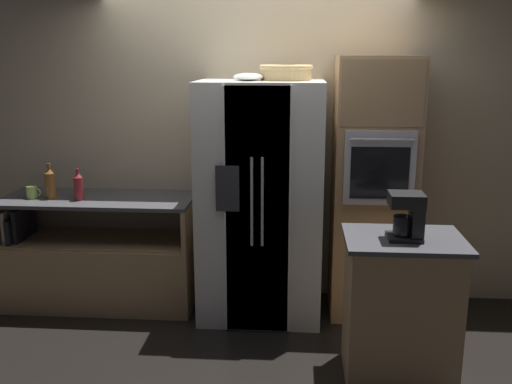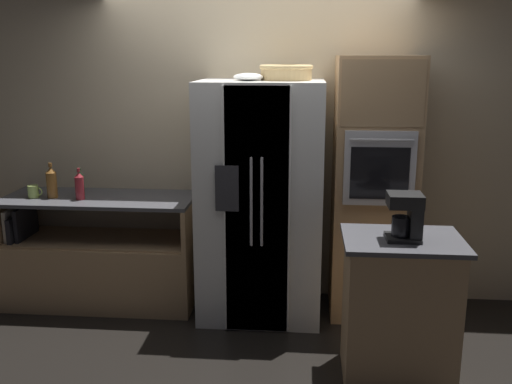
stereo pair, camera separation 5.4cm
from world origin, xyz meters
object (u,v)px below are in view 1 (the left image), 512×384
(fruit_bowl, at_px, (248,77))
(bottle_short, at_px, (50,183))
(wall_oven, at_px, (373,188))
(bottle_wide, at_px, (79,184))
(bottle_tall, at_px, (79,186))
(mug, at_px, (32,192))
(wicker_basket, at_px, (286,72))
(coffee_maker, at_px, (409,214))
(refrigerator, at_px, (261,201))

(fruit_bowl, relative_size, bottle_short, 0.78)
(wall_oven, distance_m, bottle_wide, 2.39)
(bottle_tall, relative_size, mug, 2.09)
(bottle_tall, distance_m, mug, 0.41)
(wicker_basket, bearing_deg, bottle_short, -179.66)
(wall_oven, distance_m, mug, 2.75)
(fruit_bowl, distance_m, coffee_maker, 1.59)
(bottle_wide, bearing_deg, fruit_bowl, -7.03)
(wall_oven, height_order, bottle_wide, wall_oven)
(fruit_bowl, bearing_deg, wicker_basket, 18.47)
(refrigerator, xyz_separation_m, bottle_wide, (-1.51, 0.11, 0.09))
(fruit_bowl, xyz_separation_m, bottle_tall, (-1.37, 0.04, -0.87))
(wicker_basket, distance_m, fruit_bowl, 0.29)
(bottle_short, relative_size, mug, 2.36)
(wicker_basket, distance_m, bottle_short, 2.10)
(wicker_basket, height_order, mug, wicker_basket)
(refrigerator, xyz_separation_m, wicker_basket, (0.19, 0.03, 1.00))
(wall_oven, relative_size, bottle_short, 7.12)
(mug, bearing_deg, refrigerator, -0.22)
(fruit_bowl, bearing_deg, mug, 177.82)
(bottle_tall, bearing_deg, bottle_short, 171.38)
(bottle_short, bearing_deg, bottle_tall, -8.62)
(wicker_basket, xyz_separation_m, bottle_tall, (-1.65, -0.05, -0.90))
(refrigerator, distance_m, bottle_short, 1.72)
(refrigerator, relative_size, bottle_tall, 7.30)
(wall_oven, bearing_deg, refrigerator, -174.29)
(coffee_maker, bearing_deg, bottle_short, 160.21)
(coffee_maker, bearing_deg, bottle_wide, 156.88)
(refrigerator, distance_m, coffee_maker, 1.37)
(fruit_bowl, relative_size, coffee_maker, 0.77)
(wall_oven, xyz_separation_m, mug, (-2.75, -0.08, -0.06))
(refrigerator, distance_m, wicker_basket, 1.02)
(bottle_tall, height_order, coffee_maker, coffee_maker)
(fruit_bowl, distance_m, mug, 2.01)
(wall_oven, height_order, bottle_tall, wall_oven)
(fruit_bowl, height_order, mug, fruit_bowl)
(refrigerator, relative_size, wicker_basket, 4.63)
(bottle_wide, distance_m, mug, 0.38)
(refrigerator, height_order, wicker_basket, wicker_basket)
(bottle_wide, bearing_deg, refrigerator, -4.34)
(wall_oven, height_order, fruit_bowl, wall_oven)
(wall_oven, xyz_separation_m, wicker_basket, (-0.70, -0.06, 0.90))
(wall_oven, xyz_separation_m, coffee_maker, (0.09, -1.03, 0.08))
(refrigerator, bearing_deg, bottle_short, 179.31)
(refrigerator, distance_m, bottle_tall, 1.47)
(fruit_bowl, xyz_separation_m, bottle_short, (-1.62, 0.08, -0.85))
(bottle_tall, distance_m, coffee_maker, 2.61)
(refrigerator, bearing_deg, coffee_maker, -44.21)
(wall_oven, bearing_deg, bottle_short, -178.51)
(refrigerator, bearing_deg, bottle_wide, 175.66)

